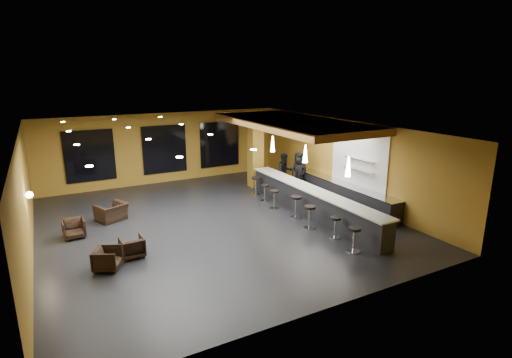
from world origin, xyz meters
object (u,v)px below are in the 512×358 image
bar_stool_5 (265,191)px  armchair_b (132,247)px  column (256,151)px  pendant_0 (348,167)px  bar_counter (311,202)px  bar_stool_1 (335,224)px  armchair_d (111,212)px  bar_stool_2 (310,214)px  pendant_2 (273,144)px  bar_stool_6 (256,184)px  bar_stool_0 (354,236)px  armchair_a (107,259)px  pendant_1 (305,154)px  prep_counter (342,194)px  staff_c (299,172)px  bar_stool_3 (296,204)px  armchair_c (74,229)px  staff_b (285,172)px  staff_a (299,176)px  bar_stool_4 (274,197)px

bar_stool_5 → armchair_b: bearing=-155.6°
column → pendant_0: (0.00, -6.60, 0.60)m
bar_counter → bar_stool_1: bearing=-106.1°
bar_counter → armchair_d: bearing=156.7°
bar_stool_1 → bar_stool_2: 1.14m
armchair_d → pendant_2: bearing=155.8°
bar_stool_6 → bar_stool_0: bearing=-91.6°
armchair_a → armchair_b: (0.79, 0.49, -0.01)m
pendant_1 → armchair_b: pendant_1 is taller
prep_counter → staff_c: size_ratio=3.25×
armchair_a → armchair_b: 0.93m
pendant_2 → bar_stool_0: 6.73m
column → bar_stool_3: size_ratio=4.08×
bar_stool_0 → bar_stool_1: size_ratio=1.09×
column → armchair_c: column is taller
pendant_2 → bar_stool_5: bearing=-139.1°
prep_counter → staff_b: size_ratio=3.43×
prep_counter → bar_stool_2: (-2.91, -1.65, 0.11)m
armchair_a → bar_stool_5: size_ratio=0.96×
bar_stool_5 → bar_counter: bearing=-72.1°
armchair_b → bar_stool_6: 7.37m
staff_a → bar_stool_5: staff_a is taller
bar_stool_4 → bar_stool_6: size_ratio=0.96×
armchair_b → pendant_2: bearing=-156.0°
bar_stool_0 → bar_stool_3: 3.41m
staff_c → armchair_d: 8.47m
armchair_c → armchair_a: bearing=-79.7°
bar_stool_2 → bar_stool_5: size_ratio=1.15×
column → bar_stool_3: (-0.73, -4.61, -1.20)m
armchair_b → bar_stool_5: (6.22, 2.82, 0.15)m
armchair_b → bar_stool_4: (6.05, 1.74, 0.19)m
armchair_b → bar_stool_0: bearing=151.8°
staff_c → bar_stool_3: 3.69m
armchair_b → prep_counter: bearing=-176.3°
bar_stool_6 → prep_counter: bearing=-46.7°
bar_stool_5 → armchair_a: bearing=-154.7°
prep_counter → bar_stool_4: size_ratio=7.59×
armchair_d → bar_stool_6: bar_stool_6 is taller
armchair_a → bar_stool_1: bearing=-74.8°
pendant_1 → armchair_c: 8.77m
bar_stool_3 → column: bearing=81.0°
pendant_0 → bar_stool_1: 2.00m
bar_stool_1 → bar_stool_3: size_ratio=0.87×
bar_stool_5 → column: bearing=71.5°
bar_counter → column: column is taller
armchair_a → armchair_d: armchair_d is taller
prep_counter → column: size_ratio=1.71×
pendant_0 → armchair_b: (-6.98, 1.52, -2.04)m
bar_stool_3 → bar_stool_6: bearing=88.9°
bar_counter → armchair_b: (-6.98, -0.48, -0.19)m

